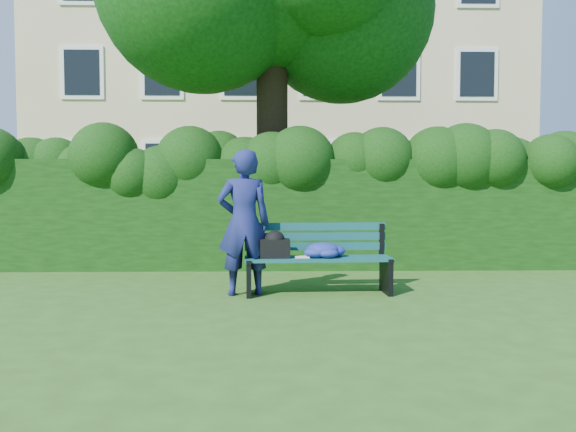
{
  "coord_description": "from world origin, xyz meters",
  "views": [
    {
      "loc": [
        -0.18,
        -7.26,
        1.36
      ],
      "look_at": [
        0.0,
        0.6,
        0.95
      ],
      "focal_mm": 35.0,
      "sensor_mm": 36.0,
      "label": 1
    }
  ],
  "objects": [
    {
      "name": "apartment_building",
      "position": [
        -0.0,
        13.99,
        6.0
      ],
      "size": [
        16.0,
        8.08,
        12.0
      ],
      "color": "tan",
      "rests_on": "ground"
    },
    {
      "name": "park_bench",
      "position": [
        0.29,
        -0.18,
        0.5
      ],
      "size": [
        1.88,
        0.65,
        0.89
      ],
      "rotation": [
        0.0,
        0.0,
        0.05
      ],
      "color": "#0D3F43",
      "rests_on": "ground"
    },
    {
      "name": "man_reading",
      "position": [
        -0.57,
        -0.24,
        0.91
      ],
      "size": [
        0.72,
        0.53,
        1.83
      ],
      "primitive_type": "imported",
      "rotation": [
        0.0,
        0.0,
        3.29
      ],
      "color": "navy",
      "rests_on": "ground"
    },
    {
      "name": "hedge",
      "position": [
        0.0,
        2.2,
        0.9
      ],
      "size": [
        10.0,
        1.0,
        1.8
      ],
      "color": "black",
      "rests_on": "ground"
    },
    {
      "name": "ground",
      "position": [
        0.0,
        0.0,
        0.0
      ],
      "size": [
        80.0,
        80.0,
        0.0
      ],
      "primitive_type": "plane",
      "color": "#34571C",
      "rests_on": "ground"
    }
  ]
}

